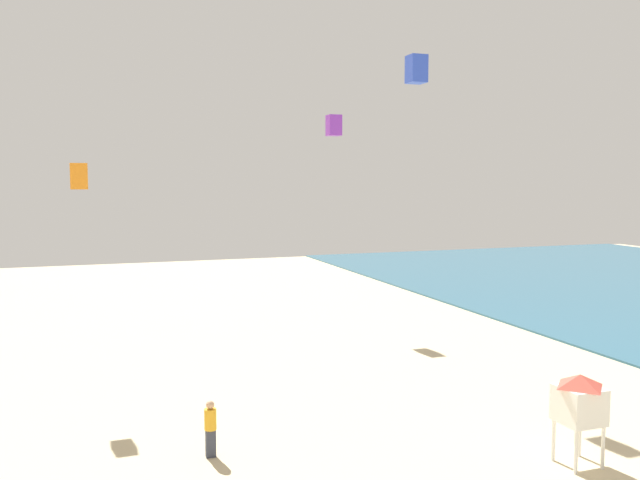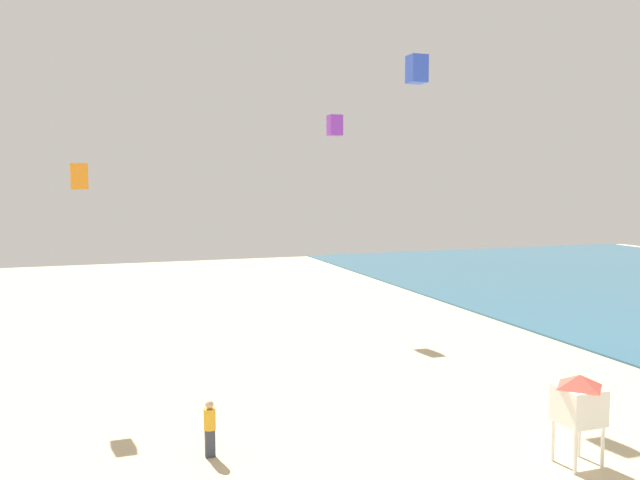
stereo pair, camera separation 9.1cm
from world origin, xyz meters
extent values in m
cube|color=#383D4C|center=(-0.41, 12.64, 0.40)|extent=(0.28, 0.18, 0.80)
cylinder|color=gold|center=(-0.41, 12.64, 1.10)|extent=(0.34, 0.34, 0.60)
sphere|color=tan|center=(-0.41, 12.64, 1.52)|extent=(0.24, 0.24, 0.24)
cylinder|color=white|center=(8.59, 8.30, 0.60)|extent=(0.10, 0.10, 1.20)
cylinder|color=white|center=(9.49, 8.30, 0.60)|extent=(0.10, 0.10, 1.20)
cylinder|color=white|center=(8.59, 9.20, 0.60)|extent=(0.10, 0.10, 1.20)
cylinder|color=white|center=(9.49, 9.20, 0.60)|extent=(0.10, 0.10, 1.20)
cube|color=white|center=(9.04, 8.75, 1.70)|extent=(1.10, 1.10, 1.00)
pyramid|color=#D14C3D|center=(9.04, 8.75, 2.38)|extent=(1.10, 1.10, 0.35)
cube|color=blue|center=(9.31, 19.01, 12.38)|extent=(0.71, 0.71, 1.12)
cube|color=purple|center=(9.57, 29.22, 10.94)|extent=(0.73, 0.73, 1.15)
cube|color=orange|center=(-3.77, 20.34, 8.00)|extent=(0.61, 0.61, 0.96)
camera|label=1|loc=(-3.52, -5.41, 7.77)|focal=36.92mm
camera|label=2|loc=(-3.43, -5.44, 7.77)|focal=36.92mm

